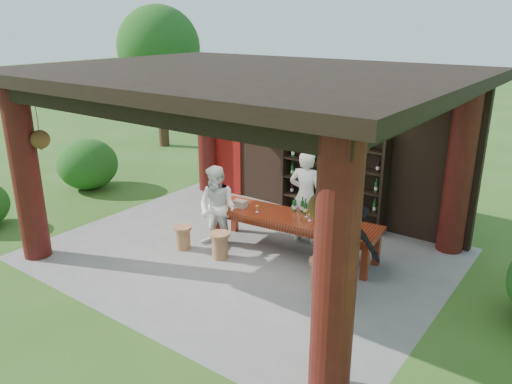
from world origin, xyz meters
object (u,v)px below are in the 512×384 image
Objects in this scene: guest_man at (348,245)px; guest_woman at (217,208)px; wine_shelf at (332,175)px; tasting_table at (293,222)px; stool_near_left at (220,245)px; stool_far_left at (183,237)px; napkin_basket at (240,204)px; host at (306,196)px; stool_near_right at (321,274)px.

guest_woman is at bearing 141.94° from guest_man.
wine_shelf is 1.91m from tasting_table.
stool_near_left is 0.74m from guest_woman.
napkin_basket is at bearing 53.05° from stool_far_left.
stool_far_left is at bearing -171.95° from stool_near_left.
host is (-0.11, 0.63, 0.32)m from tasting_table.
wine_shelf is 3.52m from stool_far_left.
guest_woman is at bearing 174.46° from stool_near_right.
wine_shelf is 3.05m from guest_man.
wine_shelf is 1.23m from host.
tasting_table is 2.05× the size of guest_woman.
stool_near_left is 0.27× the size of host.
tasting_table reaches higher than stool_far_left.
stool_near_right is at bearing 117.58° from host.
tasting_table is 0.72m from host.
wine_shelf reaches higher than guest_woman.
wine_shelf reaches higher than stool_near_left.
guest_man is at bearing -57.05° from wine_shelf.
tasting_table is 1.79× the size of host.
wine_shelf is 1.47× the size of guest_woman.
guest_man is at bearing 7.24° from stool_near_left.
guest_man is at bearing 7.45° from stool_far_left.
stool_near_left is 1.96× the size of napkin_basket.
napkin_basket reaches higher than stool_near_right.
host reaches higher than stool_far_left.
stool_far_left is (-2.96, -0.22, -0.04)m from stool_near_right.
stool_near_right is (2.11, 0.10, 0.02)m from stool_near_left.
guest_woman is (0.52, 0.46, 0.58)m from stool_far_left.
napkin_basket is (0.70, 0.94, 0.57)m from stool_far_left.
stool_near_left is 0.31× the size of guest_woman.
guest_woman is at bearing -114.40° from wine_shelf.
guest_man reaches higher than stool_far_left.
guest_man reaches higher than stool_near_right.
stool_far_left is 1.80× the size of napkin_basket.
stool_near_left is at bearing -105.80° from wine_shelf.
host is 1.14× the size of guest_woman.
guest_woman is at bearing -111.48° from napkin_basket.
tasting_table is 1.46m from stool_near_left.
stool_near_right is at bearing -12.09° from guest_woman.
wine_shelf is at bearing 59.05° from guest_woman.
host is (1.72, 1.76, 0.70)m from stool_far_left.
tasting_table is 1.17m from napkin_basket.
wine_shelf reaches higher than guest_man.
stool_far_left is 2.56m from host.
stool_near_left reaches higher than stool_far_left.
stool_near_right is at bearing -64.74° from wine_shelf.
guest_man is (1.48, -0.70, 0.19)m from tasting_table.
guest_woman reaches higher than tasting_table.
napkin_basket is (-1.13, -0.20, 0.19)m from tasting_table.
wine_shelf is at bearing 95.47° from tasting_table.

